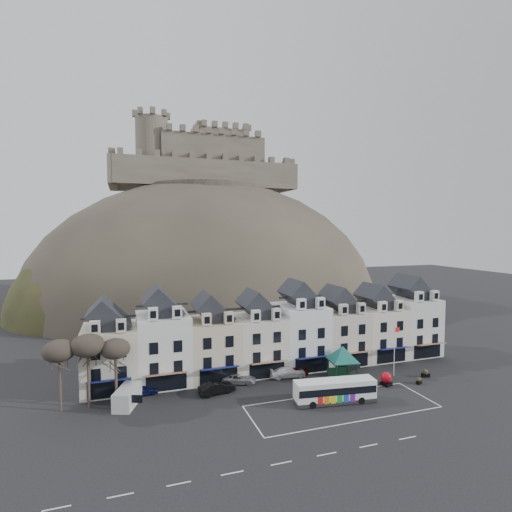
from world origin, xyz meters
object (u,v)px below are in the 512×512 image
at_px(bus_shelter, 343,354).
at_px(car_black, 217,388).
at_px(white_van, 127,397).
at_px(car_white, 287,371).
at_px(car_maroon, 295,371).
at_px(flagpole, 395,348).
at_px(car_navy, 142,390).
at_px(bus, 335,390).
at_px(car_silver, 239,378).
at_px(car_charcoal, 352,365).
at_px(red_buoy, 386,379).

xyz_separation_m(bus_shelter, car_black, (-17.48, 0.88, -2.87)).
bearing_deg(bus_shelter, white_van, -173.31).
relative_size(car_white, car_maroon, 1.37).
height_order(bus_shelter, flagpole, flagpole).
relative_size(white_van, car_navy, 1.30).
distance_m(bus, car_silver, 13.22).
relative_size(car_black, car_maroon, 1.20).
height_order(bus_shelter, white_van, bus_shelter).
bearing_deg(car_maroon, car_black, 100.31).
xyz_separation_m(bus_shelter, flagpole, (7.66, -1.13, 0.42)).
relative_size(bus, car_charcoal, 2.66).
bearing_deg(car_black, bus_shelter, -104.35).
relative_size(red_buoy, car_maroon, 0.46).
bearing_deg(red_buoy, car_silver, 159.14).
bearing_deg(car_maroon, car_white, 88.40).
bearing_deg(car_black, car_charcoal, -94.69).
bearing_deg(red_buoy, car_black, 168.36).
relative_size(white_van, car_white, 0.96).
height_order(flagpole, car_navy, flagpole).
distance_m(car_navy, car_black, 9.29).
bearing_deg(car_maroon, flagpole, -110.35).
height_order(car_navy, car_maroon, car_navy).
height_order(bus_shelter, car_maroon, bus_shelter).
bearing_deg(red_buoy, car_maroon, 145.14).
relative_size(flagpole, car_white, 1.34).
bearing_deg(bus_shelter, car_charcoal, 51.95).
distance_m(bus, car_white, 9.73).
relative_size(white_van, car_black, 1.09).
bearing_deg(car_navy, red_buoy, -112.90).
bearing_deg(car_charcoal, car_maroon, 66.07).
height_order(bus, white_van, bus).
bearing_deg(car_charcoal, white_van, 70.50).
distance_m(flagpole, car_charcoal, 6.98).
bearing_deg(car_navy, white_van, 134.14).
distance_m(red_buoy, car_black, 22.39).
height_order(bus, car_silver, bus).
distance_m(bus, white_van, 24.56).
height_order(white_van, car_black, white_van).
bearing_deg(white_van, car_navy, 74.31).
distance_m(bus_shelter, flagpole, 7.75).
relative_size(car_navy, car_silver, 0.85).
bearing_deg(car_navy, flagpole, -107.64).
distance_m(bus, red_buoy, 9.45).
bearing_deg(car_white, car_navy, 93.73).
height_order(flagpole, car_charcoal, flagpole).
relative_size(red_buoy, car_white, 0.34).
xyz_separation_m(flagpole, car_black, (-25.13, 2.01, -3.28)).
xyz_separation_m(car_black, car_maroon, (11.86, 2.50, -0.11)).
relative_size(bus_shelter, car_silver, 1.58).
relative_size(bus_shelter, flagpole, 1.03).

